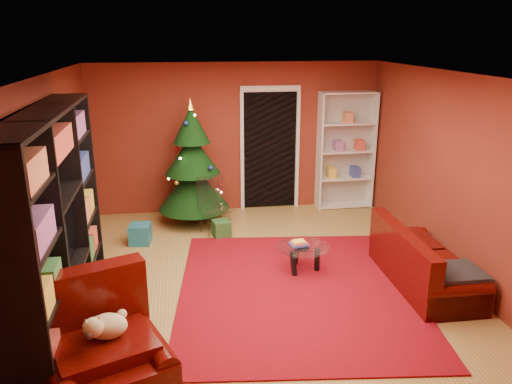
{
  "coord_description": "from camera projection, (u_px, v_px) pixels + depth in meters",
  "views": [
    {
      "loc": [
        -0.93,
        -5.81,
        3.05
      ],
      "look_at": [
        0.0,
        0.4,
        1.05
      ],
      "focal_mm": 35.0,
      "sensor_mm": 36.0,
      "label": 1
    }
  ],
  "objects": [
    {
      "name": "coffee_table",
      "position": [
        302.0,
        258.0,
        6.66
      ],
      "size": [
        0.81,
        0.81,
        0.44
      ],
      "primitive_type": null,
      "rotation": [
        0.0,
        0.0,
        0.16
      ],
      "color": "gray",
      "rests_on": "rug"
    },
    {
      "name": "wall_back",
      "position": [
        236.0,
        138.0,
        8.75
      ],
      "size": [
        5.0,
        0.05,
        2.6
      ],
      "primitive_type": "cube",
      "color": "maroon",
      "rests_on": "ground"
    },
    {
      "name": "floor",
      "position": [
        261.0,
        279.0,
        6.54
      ],
      "size": [
        5.0,
        5.5,
        0.05
      ],
      "primitive_type": "cube",
      "color": "olive",
      "rests_on": "ground"
    },
    {
      "name": "wall_left",
      "position": [
        46.0,
        192.0,
        5.78
      ],
      "size": [
        0.05,
        5.5,
        2.6
      ],
      "primitive_type": "cube",
      "color": "maroon",
      "rests_on": "ground"
    },
    {
      "name": "dog",
      "position": [
        108.0,
        326.0,
        4.31
      ],
      "size": [
        0.48,
        0.43,
        0.28
      ],
      "primitive_type": null,
      "rotation": [
        0.0,
        0.0,
        0.39
      ],
      "color": "beige",
      "rests_on": "armchair"
    },
    {
      "name": "gift_box_teal",
      "position": [
        140.0,
        234.0,
        7.55
      ],
      "size": [
        0.34,
        0.34,
        0.3
      ],
      "primitive_type": "cube",
      "rotation": [
        0.0,
        0.0,
        -0.13
      ],
      "color": "#19627D",
      "rests_on": "floor"
    },
    {
      "name": "armchair",
      "position": [
        106.0,
        352.0,
        4.3
      ],
      "size": [
        1.43,
        1.43,
        0.86
      ],
      "primitive_type": null,
      "rotation": [
        0.0,
        0.0,
        0.39
      ],
      "color": "#390604",
      "rests_on": "rug"
    },
    {
      "name": "media_unit",
      "position": [
        54.0,
        226.0,
        5.1
      ],
      "size": [
        0.53,
        3.06,
        2.34
      ],
      "primitive_type": null,
      "rotation": [
        0.0,
        0.0,
        0.02
      ],
      "color": "black",
      "rests_on": "floor"
    },
    {
      "name": "christmas_tree",
      "position": [
        193.0,
        164.0,
        8.14
      ],
      "size": [
        1.38,
        1.38,
        2.1
      ],
      "primitive_type": null,
      "rotation": [
        0.0,
        0.0,
        0.18
      ],
      "color": "black",
      "rests_on": "floor"
    },
    {
      "name": "rug",
      "position": [
        297.0,
        290.0,
        6.19
      ],
      "size": [
        3.23,
        3.66,
        0.02
      ],
      "primitive_type": "cube",
      "rotation": [
        0.0,
        0.0,
        -0.11
      ],
      "color": "maroon",
      "rests_on": "floor"
    },
    {
      "name": "gift_box_red",
      "position": [
        208.0,
        206.0,
        8.86
      ],
      "size": [
        0.28,
        0.28,
        0.23
      ],
      "primitive_type": "cube",
      "rotation": [
        0.0,
        0.0,
        -0.24
      ],
      "color": "maroon",
      "rests_on": "floor"
    },
    {
      "name": "sofa",
      "position": [
        426.0,
        257.0,
        6.24
      ],
      "size": [
        0.81,
        1.77,
        0.76
      ],
      "primitive_type": null,
      "rotation": [
        0.0,
        0.0,
        1.56
      ],
      "color": "#390604",
      "rests_on": "rug"
    },
    {
      "name": "ceiling",
      "position": [
        261.0,
        72.0,
        5.74
      ],
      "size": [
        5.0,
        5.5,
        0.05
      ],
      "primitive_type": "cube",
      "color": "silver",
      "rests_on": "wall_back"
    },
    {
      "name": "wall_right",
      "position": [
        452.0,
        174.0,
        6.5
      ],
      "size": [
        0.05,
        5.5,
        2.6
      ],
      "primitive_type": "cube",
      "color": "maroon",
      "rests_on": "ground"
    },
    {
      "name": "white_bookshelf",
      "position": [
        346.0,
        151.0,
        8.91
      ],
      "size": [
        1.0,
        0.36,
        2.15
      ],
      "primitive_type": null,
      "rotation": [
        0.0,
        0.0,
        0.01
      ],
      "color": "white",
      "rests_on": "floor"
    },
    {
      "name": "doorway",
      "position": [
        270.0,
        151.0,
        8.87
      ],
      "size": [
        1.06,
        0.6,
        2.16
      ],
      "primitive_type": null,
      "color": "black",
      "rests_on": "floor"
    },
    {
      "name": "acrylic_chair",
      "position": [
        215.0,
        209.0,
        7.83
      ],
      "size": [
        0.55,
        0.57,
        0.83
      ],
      "primitive_type": null,
      "rotation": [
        0.0,
        0.0,
        0.32
      ],
      "color": "#66605B",
      "rests_on": "rug"
    },
    {
      "name": "gift_box_green",
      "position": [
        221.0,
        228.0,
        7.82
      ],
      "size": [
        0.31,
        0.31,
        0.26
      ],
      "primitive_type": "cube",
      "rotation": [
        0.0,
        0.0,
        0.22
      ],
      "color": "#235823",
      "rests_on": "floor"
    }
  ]
}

